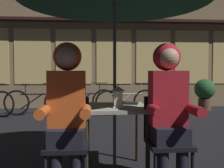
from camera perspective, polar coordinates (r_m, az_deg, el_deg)
cafe_table at (r=2.80m, az=0.61°, el=-7.12°), size 0.72×0.72×0.74m
lantern at (r=2.65m, az=1.38°, el=-2.80°), size 0.11×0.11×0.23m
chair_left at (r=2.47m, az=-10.07°, el=-12.02°), size 0.40×0.40×0.87m
chair_right at (r=2.56m, az=12.32°, el=-11.53°), size 0.40×0.40×0.87m
person_left_hooded at (r=2.35m, az=-10.28°, el=-3.92°), size 0.45×0.56×1.40m
person_right_hooded at (r=2.44m, az=12.79°, el=-3.69°), size 0.45×0.56×1.40m
shopfront_building at (r=8.40m, az=0.27°, el=16.28°), size 10.00×0.93×6.20m
bicycle_second at (r=6.79m, az=-16.84°, el=-3.91°), size 1.68×0.13×0.84m
bicycle_third at (r=6.69m, az=-6.12°, el=-3.91°), size 1.64×0.46×0.84m
bicycle_fourth at (r=6.56m, az=3.35°, el=-4.02°), size 1.67×0.26×0.84m
book at (r=2.95m, az=4.01°, el=-4.38°), size 0.23×0.19×0.02m
potted_plant at (r=7.83m, az=20.45°, el=-1.65°), size 0.60×0.60×0.92m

